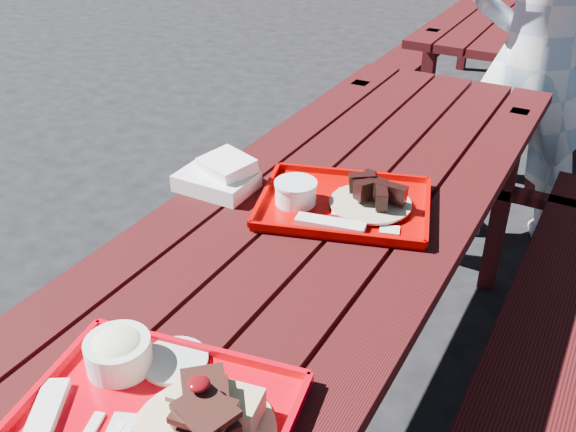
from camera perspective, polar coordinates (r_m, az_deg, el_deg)
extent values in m
plane|color=black|center=(2.11, 2.09, -17.58)|extent=(60.00, 60.00, 0.00)
cube|color=#400C0D|center=(1.77, -6.14, 2.12)|extent=(0.14, 2.40, 0.04)
cube|color=#400C0D|center=(1.70, -1.96, 0.94)|extent=(0.14, 2.40, 0.04)
cube|color=#400C0D|center=(1.63, 2.57, -0.35)|extent=(0.14, 2.40, 0.04)
cube|color=#400C0D|center=(1.58, 7.41, -1.72)|extent=(0.14, 2.40, 0.04)
cube|color=#400C0D|center=(1.55, 12.54, -3.15)|extent=(0.14, 2.40, 0.04)
cube|color=#400C0D|center=(2.08, -12.06, -3.37)|extent=(0.25, 2.40, 0.04)
cube|color=#400C0D|center=(2.77, -0.50, 1.37)|extent=(0.06, 0.06, 0.42)
cube|color=#400C0D|center=(1.70, 20.58, -14.05)|extent=(0.25, 2.40, 0.04)
cube|color=#400C0D|center=(2.50, 23.40, -5.14)|extent=(0.06, 0.06, 0.42)
cube|color=#400C0D|center=(2.68, 5.99, 4.10)|extent=(0.06, 0.06, 0.75)
cube|color=#400C0D|center=(2.54, 18.44, 0.93)|extent=(0.06, 0.06, 0.75)
cube|color=#400C0D|center=(2.57, 12.18, 3.66)|extent=(1.40, 0.06, 0.04)
cube|color=#400C0D|center=(4.19, 21.08, 17.33)|extent=(0.14, 2.40, 0.04)
cube|color=#400C0D|center=(4.17, 23.16, 16.87)|extent=(0.14, 2.40, 0.04)
cube|color=#400C0D|center=(4.38, 12.71, 15.02)|extent=(0.25, 2.40, 0.04)
cube|color=#400C0D|center=(3.69, 8.22, 8.87)|extent=(0.06, 0.06, 0.42)
cube|color=#400C0D|center=(5.22, 15.39, 14.69)|extent=(0.06, 0.06, 0.42)
cube|color=#400C0D|center=(3.44, 12.04, 9.81)|extent=(0.06, 0.06, 0.75)
cube|color=#400C0D|center=(3.33, 21.88, 7.52)|extent=(0.06, 0.06, 0.75)
cube|color=#400C0D|center=(5.24, 19.06, 16.06)|extent=(0.06, 0.06, 0.75)
cube|color=#400C0D|center=(3.36, 17.04, 9.58)|extent=(1.40, 0.06, 0.04)
cube|color=#400C0D|center=(5.18, 22.49, 15.92)|extent=(1.40, 0.06, 0.04)
cube|color=red|center=(1.11, -11.73, -17.45)|extent=(0.48, 0.40, 0.01)
cube|color=red|center=(1.20, -7.94, -11.58)|extent=(0.42, 0.09, 0.02)
cube|color=red|center=(1.20, -20.93, -13.75)|extent=(0.07, 0.33, 0.02)
cylinder|color=#CAB087|center=(1.08, -7.51, -18.48)|extent=(0.23, 0.23, 0.01)
cube|color=beige|center=(1.07, -6.37, -16.10)|extent=(0.16, 0.09, 0.04)
ellipsoid|color=#57060B|center=(0.99, -7.98, -14.08)|extent=(0.03, 0.03, 0.01)
cylinder|color=silver|center=(1.19, -14.82, -11.75)|extent=(0.12, 0.12, 0.06)
ellipsoid|color=#F2EEC2|center=(1.18, -14.93, -11.13)|extent=(0.10, 0.10, 0.04)
cylinder|color=silver|center=(1.19, -10.04, -12.54)|extent=(0.12, 0.12, 0.01)
cube|color=white|center=(1.14, -21.14, -17.04)|extent=(0.13, 0.19, 0.02)
cube|color=silver|center=(1.11, -14.36, -17.59)|extent=(0.06, 0.06, 0.00)
cube|color=#B50100|center=(1.65, 5.01, 0.91)|extent=(0.49, 0.43, 0.01)
cube|color=#B50100|center=(1.78, 5.72, 3.84)|extent=(0.40, 0.13, 0.02)
cube|color=#B50100|center=(1.50, 4.23, -1.62)|extent=(0.40, 0.13, 0.02)
cube|color=#B50100|center=(1.63, 12.28, 0.57)|extent=(0.11, 0.31, 0.02)
cube|color=#B50100|center=(1.67, -2.05, 2.07)|extent=(0.11, 0.31, 0.02)
cube|color=silver|center=(1.64, 6.66, 1.02)|extent=(0.18, 0.18, 0.01)
cylinder|color=tan|center=(1.64, 7.34, 1.15)|extent=(0.21, 0.21, 0.01)
cylinder|color=white|center=(1.63, 0.69, 2.00)|extent=(0.10, 0.10, 0.05)
cylinder|color=white|center=(1.62, 0.70, 2.92)|extent=(0.11, 0.11, 0.01)
cube|color=white|center=(1.55, 3.78, -0.67)|extent=(0.18, 0.07, 0.01)
cube|color=white|center=(1.55, 9.03, -1.21)|extent=(0.06, 0.05, 0.00)
cube|color=white|center=(1.73, -6.37, 3.10)|extent=(0.20, 0.15, 0.05)
cube|color=white|center=(1.73, -5.43, 4.53)|extent=(0.16, 0.15, 0.04)
imported|color=#A3BFD8|center=(2.79, 21.12, 12.66)|extent=(0.67, 0.55, 1.60)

